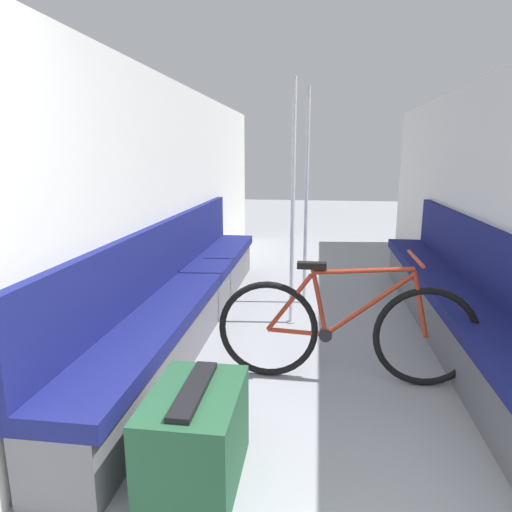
% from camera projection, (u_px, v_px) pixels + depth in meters
% --- Properties ---
extents(wall_left, '(0.10, 9.23, 2.24)m').
position_uv_depth(wall_left, '(154.00, 208.00, 3.95)').
color(wall_left, silver).
rests_on(wall_left, ground).
extents(wall_right, '(0.10, 9.23, 2.24)m').
position_uv_depth(wall_right, '(505.00, 213.00, 3.57)').
color(wall_right, silver).
rests_on(wall_right, ground).
extents(bench_seat_row_left, '(0.48, 4.50, 1.00)m').
position_uv_depth(bench_seat_row_left, '(188.00, 295.00, 4.13)').
color(bench_seat_row_left, '#5B5B60').
rests_on(bench_seat_row_left, ground).
extents(bench_seat_row_right, '(0.48, 4.50, 1.00)m').
position_uv_depth(bench_seat_row_right, '(459.00, 307.00, 3.82)').
color(bench_seat_row_right, '#5B5B60').
rests_on(bench_seat_row_right, ground).
extents(bicycle, '(1.80, 0.46, 0.92)m').
position_uv_depth(bicycle, '(345.00, 330.00, 3.17)').
color(bicycle, black).
rests_on(bicycle, ground).
extents(grab_pole_near, '(0.08, 0.08, 2.22)m').
position_uv_depth(grab_pole_near, '(306.00, 202.00, 4.71)').
color(grab_pole_near, gray).
rests_on(grab_pole_near, ground).
extents(grab_pole_far, '(0.08, 0.08, 2.22)m').
position_uv_depth(grab_pole_far, '(293.00, 210.00, 4.12)').
color(grab_pole_far, gray).
rests_on(grab_pole_far, ground).
extents(luggage_bag, '(0.43, 0.63, 0.50)m').
position_uv_depth(luggage_bag, '(195.00, 436.00, 2.21)').
color(luggage_bag, '#1E472D').
rests_on(luggage_bag, ground).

